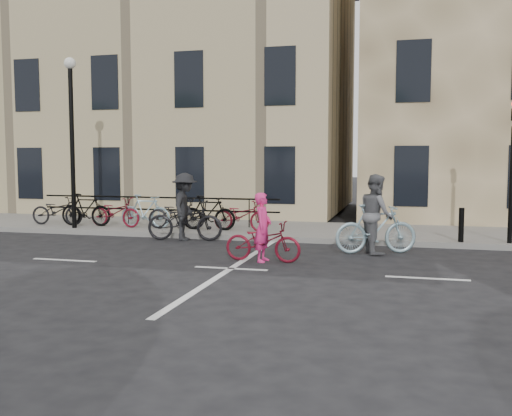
% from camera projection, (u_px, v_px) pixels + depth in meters
% --- Properties ---
extents(ground, '(120.00, 120.00, 0.00)m').
position_uv_depth(ground, '(231.00, 269.00, 12.09)').
color(ground, black).
rests_on(ground, ground).
extents(sidewalk, '(46.00, 4.00, 0.15)m').
position_uv_depth(sidewalk, '(168.00, 227.00, 18.87)').
color(sidewalk, slate).
rests_on(sidewalk, ground).
extents(building_west, '(20.00, 10.00, 10.00)m').
position_uv_depth(building_west, '(127.00, 97.00, 26.42)').
color(building_west, tan).
rests_on(building_west, sidewalk).
extents(lamp_post, '(0.36, 0.36, 5.28)m').
position_uv_depth(lamp_post, '(72.00, 121.00, 17.65)').
color(lamp_post, black).
rests_on(lamp_post, sidewalk).
extents(bollard_east, '(0.14, 0.14, 0.90)m').
position_uv_depth(bollard_east, '(461.00, 225.00, 14.89)').
color(bollard_east, black).
rests_on(bollard_east, sidewalk).
extents(parked_bikes, '(8.30, 1.23, 1.05)m').
position_uv_depth(parked_bikes, '(146.00, 212.00, 17.98)').
color(parked_bikes, black).
rests_on(parked_bikes, sidewalk).
extents(cyclist_pink, '(1.79, 0.70, 1.57)m').
position_uv_depth(cyclist_pink, '(263.00, 238.00, 12.89)').
color(cyclist_pink, maroon).
rests_on(cyclist_pink, ground).
extents(cyclist_grey, '(2.10, 1.22, 1.96)m').
position_uv_depth(cyclist_grey, '(376.00, 222.00, 13.95)').
color(cyclist_grey, '#8EB0BA').
rests_on(cyclist_grey, ground).
extents(cyclist_dark, '(2.24, 1.33, 1.92)m').
position_uv_depth(cyclist_dark, '(185.00, 214.00, 16.21)').
color(cyclist_dark, black).
rests_on(cyclist_dark, ground).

